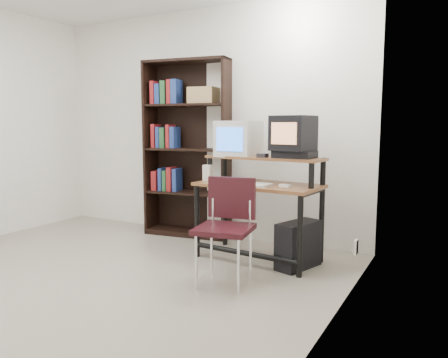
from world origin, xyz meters
The scene contains 16 objects.
floor centered at (0.00, 0.00, -0.01)m, with size 4.00×4.00×0.01m, color #A29986.
back_wall centered at (0.00, 2.00, 1.30)m, with size 4.00×0.01×2.60m, color white.
right_wall centered at (2.00, 0.00, 1.30)m, with size 0.01×4.00×2.60m, color white.
computer_desk centered at (1.03, 1.37, 0.68)m, with size 1.20×0.67×0.98m.
crt_monitor centered at (0.74, 1.51, 1.15)m, with size 0.38×0.39×0.36m.
vcr centered at (1.35, 1.45, 1.01)m, with size 0.36×0.26×0.08m, color black.
crt_tv centered at (1.32, 1.45, 1.21)m, with size 0.39×0.39×0.32m.
cd_spindle centered at (1.05, 1.38, 0.99)m, with size 0.12×0.12×0.05m, color #26262B.
keyboard centered at (0.96, 1.20, 0.74)m, with size 0.47×0.21×0.04m, color beige.
mousepad centered at (1.34, 1.25, 0.72)m, with size 0.22×0.18×0.01m, color black.
mouse centered at (1.33, 1.26, 0.74)m, with size 0.10×0.06×0.03m, color white.
desk_speaker centered at (0.49, 1.33, 0.80)m, with size 0.08×0.07×0.17m, color beige.
pc_tower centered at (1.45, 1.30, 0.21)m, with size 0.20×0.45×0.42m, color black.
school_chair centered at (1.05, 0.68, 0.53)m, with size 0.49×0.49×0.85m.
bookshelf centered at (-0.09, 1.86, 1.02)m, with size 1.04×0.47×2.01m.
wall_outlet centered at (1.99, 1.15, 0.30)m, with size 0.02×0.08×0.12m, color beige.
Camera 1 is at (2.69, -2.39, 1.29)m, focal length 35.00 mm.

